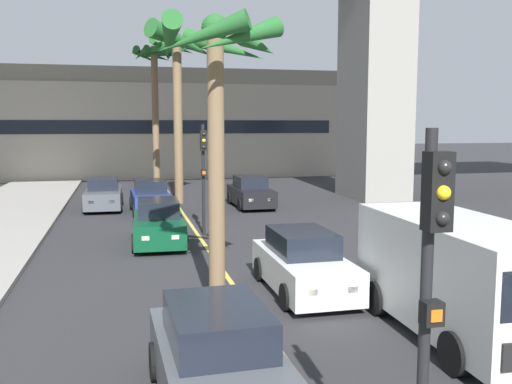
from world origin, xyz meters
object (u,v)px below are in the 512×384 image
Objects in this scene: car_queue_front at (159,224)px; palm_tree_near_median at (214,76)px; traffic_light_median_near at (430,280)px; palm_tree_far_median at (177,76)px; car_queue_second at (251,193)px; car_queue_fifth at (151,198)px; delivery_van at (457,274)px; car_queue_fourth at (219,363)px; traffic_light_median_far at (203,164)px; car_queue_third at (104,195)px; palm_tree_mid_median at (155,76)px; car_queue_sixth at (303,264)px.

palm_tree_near_median reaches higher than car_queue_front.
traffic_light_median_near is 25.55m from palm_tree_far_median.
car_queue_second is 0.62× the size of palm_tree_near_median.
car_queue_fifth is 0.63× the size of palm_tree_near_median.
car_queue_fourth is at bearing -160.82° from delivery_van.
palm_tree_far_median is at bearing 61.04° from car_queue_fifth.
car_queue_fourth is at bearing -97.25° from traffic_light_median_far.
palm_tree_far_median reaches higher than car_queue_third.
palm_tree_far_median is (-3.41, 20.43, 5.41)m from delivery_van.
palm_tree_near_median is (-4.32, -15.31, 4.57)m from car_queue_second.
palm_tree_far_median is at bearing 80.22° from car_queue_front.
palm_tree_far_median is at bearing 86.97° from palm_tree_near_median.
palm_tree_near_median is (-4.34, 2.92, 4.00)m from delivery_van.
palm_tree_mid_median is at bearing 70.36° from car_queue_third.
car_queue_fourth is 0.99× the size of traffic_light_median_near.
delivery_van reaches higher than car_queue_third.
delivery_van reaches higher than car_queue_second.
palm_tree_near_median is at bearing 81.23° from car_queue_fourth.
car_queue_fourth is 0.63× the size of palm_tree_near_median.
palm_tree_mid_median is (-0.66, 32.88, 4.55)m from traffic_light_median_near.
traffic_light_median_far is at bearing 106.47° from delivery_van.
car_queue_sixth is at bearing -97.72° from car_queue_second.
palm_tree_near_median is at bearing -79.78° from car_queue_third.
palm_tree_mid_median reaches higher than car_queue_third.
car_queue_fourth is 13.46m from traffic_light_median_far.
delivery_van is at bearing -69.26° from car_queue_third.
car_queue_fourth is at bearing -89.54° from car_queue_front.
palm_tree_near_median is 0.72× the size of palm_tree_mid_median.
car_queue_front is at bearing -147.19° from traffic_light_median_far.
car_queue_second is 7.83m from traffic_light_median_far.
car_queue_second is 16.55m from palm_tree_near_median.
palm_tree_near_median reaches higher than traffic_light_median_near.
car_queue_fourth is 30.55m from palm_tree_mid_median.
palm_tree_mid_median reaches higher than car_queue_fifth.
delivery_van is (7.28, -19.23, 0.57)m from car_queue_third.
palm_tree_mid_median reaches higher than car_queue_front.
palm_tree_near_median is at bearing -87.12° from car_queue_fifth.
car_queue_front is 0.45× the size of palm_tree_mid_median.
delivery_van reaches higher than car_queue_sixth.
palm_tree_near_median is (-2.35, -0.70, 4.57)m from car_queue_sixth.
palm_tree_mid_median reaches higher than palm_tree_near_median.
car_queue_front is 1.00× the size of car_queue_fourth.
car_queue_fifth is 0.47× the size of palm_tree_far_median.
car_queue_second is 5.12m from car_queue_fifth.
car_queue_third and car_queue_fourth have the same top height.
car_queue_second is 20.61m from car_queue_fourth.
traffic_light_median_near is at bearing -85.89° from car_queue_fifth.
car_queue_second is 23.38m from traffic_light_median_near.
car_queue_sixth is (3.08, -13.81, 0.00)m from car_queue_fifth.
car_queue_fourth is 0.47× the size of palm_tree_far_median.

